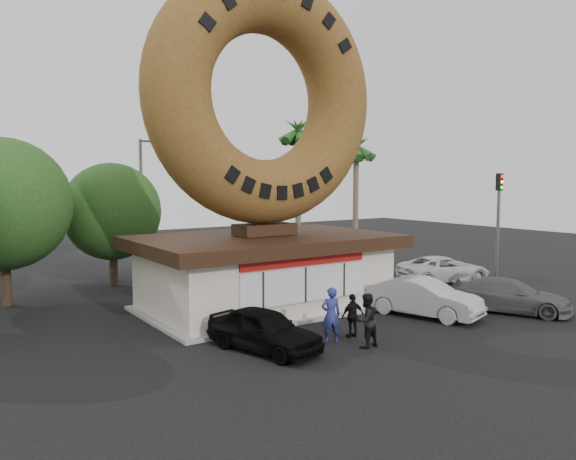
% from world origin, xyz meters
% --- Properties ---
extents(ground, '(90.00, 90.00, 0.00)m').
position_xyz_m(ground, '(0.00, 0.00, 0.00)').
color(ground, black).
rests_on(ground, ground).
extents(donut_shop, '(11.20, 7.20, 3.80)m').
position_xyz_m(donut_shop, '(0.00, 5.98, 1.77)').
color(donut_shop, beige).
rests_on(donut_shop, ground).
extents(giant_donut, '(11.00, 2.80, 11.00)m').
position_xyz_m(giant_donut, '(0.00, 6.00, 9.30)').
color(giant_donut, brown).
rests_on(giant_donut, donut_shop).
extents(tree_west, '(6.00, 6.00, 7.65)m').
position_xyz_m(tree_west, '(-9.50, 13.00, 4.64)').
color(tree_west, '#473321').
rests_on(tree_west, ground).
extents(tree_mid, '(5.20, 5.20, 6.63)m').
position_xyz_m(tree_mid, '(-4.00, 15.00, 4.02)').
color(tree_mid, '#473321').
rests_on(tree_mid, ground).
extents(palm_near, '(2.60, 2.60, 9.75)m').
position_xyz_m(palm_near, '(7.50, 14.00, 8.41)').
color(palm_near, '#726651').
rests_on(palm_near, ground).
extents(palm_far, '(2.60, 2.60, 8.75)m').
position_xyz_m(palm_far, '(11.00, 12.50, 7.48)').
color(palm_far, '#726651').
rests_on(palm_far, ground).
extents(street_lamp, '(2.11, 0.20, 8.00)m').
position_xyz_m(street_lamp, '(-1.86, 16.00, 4.48)').
color(street_lamp, '#59595E').
rests_on(street_lamp, ground).
extents(traffic_signal, '(0.30, 0.38, 6.07)m').
position_xyz_m(traffic_signal, '(14.00, 3.99, 3.87)').
color(traffic_signal, '#59595E').
rests_on(traffic_signal, ground).
extents(person_left, '(0.84, 0.70, 1.98)m').
position_xyz_m(person_left, '(-0.85, 0.20, 0.99)').
color(person_left, navy).
rests_on(person_left, ground).
extents(person_center, '(0.97, 0.79, 1.88)m').
position_xyz_m(person_center, '(-0.22, -0.94, 0.94)').
color(person_center, black).
rests_on(person_center, ground).
extents(person_right, '(0.98, 0.48, 1.61)m').
position_xyz_m(person_right, '(0.21, 0.26, 0.81)').
color(person_right, black).
rests_on(person_right, ground).
extents(car_black, '(2.82, 4.59, 1.46)m').
position_xyz_m(car_black, '(-3.33, 0.70, 0.73)').
color(car_black, black).
rests_on(car_black, ground).
extents(car_silver, '(3.08, 5.12, 1.59)m').
position_xyz_m(car_silver, '(4.74, 0.97, 0.80)').
color(car_silver, '#A9A9AE').
rests_on(car_silver, ground).
extents(car_grey, '(4.12, 5.33, 1.44)m').
position_xyz_m(car_grey, '(8.42, -0.64, 0.72)').
color(car_grey, '#5A5D5F').
rests_on(car_grey, ground).
extents(car_white, '(5.67, 3.74, 1.45)m').
position_xyz_m(car_white, '(11.67, 5.75, 0.72)').
color(car_white, silver).
rests_on(car_white, ground).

